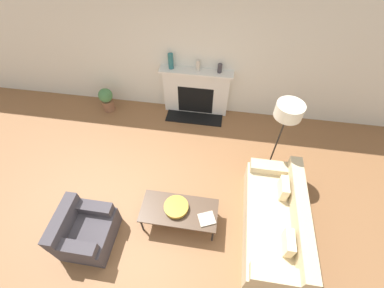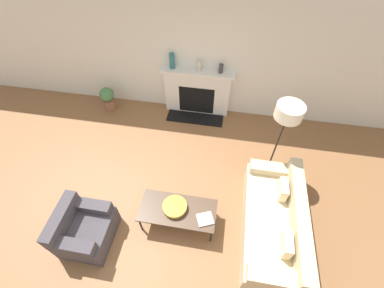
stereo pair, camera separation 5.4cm
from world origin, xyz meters
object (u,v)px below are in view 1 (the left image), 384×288
object	(u,v)px
armchair_near	(85,231)
mantel_vase_left	(171,61)
coffee_table	(179,211)
book	(207,219)
bowl	(176,207)
mantel_vase_center_left	(198,65)
floor_lamp	(288,115)
potted_plant	(107,99)
couch	(276,220)
fireplace	(196,93)
mantel_vase_center_right	(220,68)

from	to	relation	value
armchair_near	mantel_vase_left	xyz separation A→B (m)	(0.72, 3.32, 0.98)
coffee_table	book	xyz separation A→B (m)	(0.45, -0.09, 0.04)
bowl	mantel_vase_center_left	xyz separation A→B (m)	(-0.05, 2.78, 0.77)
armchair_near	coffee_table	xyz separation A→B (m)	(1.39, 0.51, 0.09)
armchair_near	bowl	world-z (taller)	armchair_near
armchair_near	floor_lamp	world-z (taller)	floor_lamp
armchair_near	potted_plant	world-z (taller)	armchair_near
armchair_near	couch	bearing A→B (deg)	-77.89
fireplace	bowl	xyz separation A→B (m)	(0.08, -2.77, -0.08)
bowl	fireplace	bearing A→B (deg)	91.66
couch	armchair_near	bearing A→B (deg)	-77.89
mantel_vase_center_left	bowl	bearing A→B (deg)	-88.96
bowl	floor_lamp	distance (m)	2.28
floor_lamp	mantel_vase_center_right	xyz separation A→B (m)	(-1.17, 1.43, -0.20)
fireplace	armchair_near	world-z (taller)	fireplace
coffee_table	fireplace	bearing A→B (deg)	92.64
mantel_vase_center_left	mantel_vase_center_right	xyz separation A→B (m)	(0.45, 0.00, -0.02)
couch	mantel_vase_center_right	distance (m)	3.08
bowl	armchair_near	bearing A→B (deg)	-158.21
mantel_vase_left	mantel_vase_center_left	size ratio (longest dim) A/B	1.41
fireplace	book	xyz separation A→B (m)	(0.58, -2.88, -0.12)
fireplace	bowl	distance (m)	2.77
coffee_table	potted_plant	xyz separation A→B (m)	(-2.19, 2.53, -0.07)
coffee_table	floor_lamp	distance (m)	2.29
potted_plant	coffee_table	bearing A→B (deg)	-49.07
coffee_table	mantel_vase_center_right	xyz separation A→B (m)	(0.35, 2.81, 0.82)
couch	mantel_vase_left	xyz separation A→B (m)	(-2.20, 2.69, 0.98)
fireplace	couch	xyz separation A→B (m)	(1.67, -2.68, -0.25)
mantel_vase_center_right	bowl	bearing A→B (deg)	-98.13
potted_plant	mantel_vase_center_left	bearing A→B (deg)	7.62
couch	book	bearing A→B (deg)	-79.44
mantel_vase_center_left	armchair_near	bearing A→B (deg)	-111.22
floor_lamp	mantel_vase_center_left	xyz separation A→B (m)	(-1.62, 1.43, -0.18)
bowl	book	distance (m)	0.51
couch	mantel_vase_center_right	size ratio (longest dim) A/B	10.59
couch	mantel_vase_left	bearing A→B (deg)	-140.69
armchair_near	mantel_vase_center_right	distance (m)	3.86
fireplace	armchair_near	size ratio (longest dim) A/B	1.94
floor_lamp	potted_plant	xyz separation A→B (m)	(-3.71, 1.15, -1.09)
mantel_vase_center_right	floor_lamp	bearing A→B (deg)	-50.68
coffee_table	floor_lamp	world-z (taller)	floor_lamp
mantel_vase_left	potted_plant	bearing A→B (deg)	-169.62
book	mantel_vase_left	xyz separation A→B (m)	(-1.11, 2.89, 0.85)
coffee_table	potted_plant	world-z (taller)	potted_plant
bowl	coffee_table	bearing A→B (deg)	-24.46
book	coffee_table	bearing A→B (deg)	145.99
bowl	floor_lamp	xyz separation A→B (m)	(1.57, 1.36, 0.94)
fireplace	bowl	world-z (taller)	fireplace
couch	coffee_table	size ratio (longest dim) A/B	1.61
armchair_near	mantel_vase_left	size ratio (longest dim) A/B	2.47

